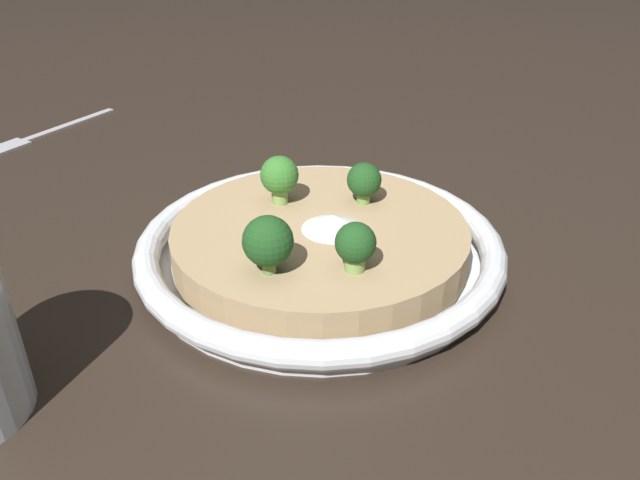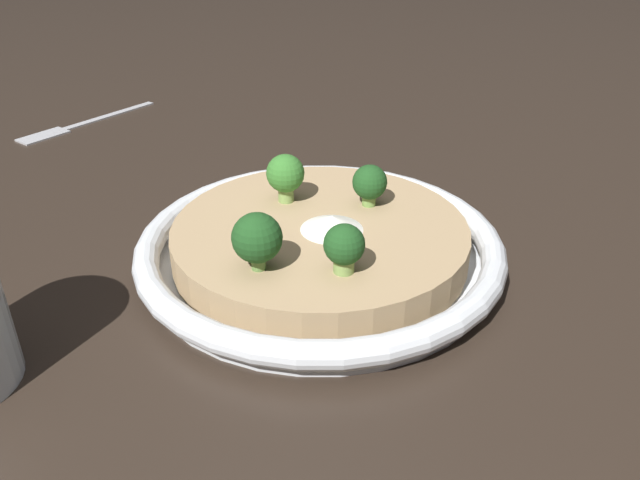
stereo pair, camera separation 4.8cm
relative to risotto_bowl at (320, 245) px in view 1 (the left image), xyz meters
name	(u,v)px [view 1 (the left image)]	position (x,y,z in m)	size (l,w,h in m)	color
ground_plane	(320,263)	(0.00, 0.00, -0.02)	(6.00, 6.00, 0.00)	#2D231C
risotto_bowl	(320,245)	(0.00, 0.00, 0.00)	(0.28, 0.28, 0.03)	silver
cheese_sprinkle	(334,221)	(0.01, 0.00, 0.02)	(0.05, 0.05, 0.01)	white
broccoli_back	(364,181)	(0.01, 0.05, 0.04)	(0.03, 0.03, 0.03)	#759E4C
broccoli_left	(279,177)	(-0.05, 0.01, 0.04)	(0.03, 0.03, 0.04)	#84A856
broccoli_right	(355,245)	(0.05, -0.04, 0.04)	(0.03, 0.03, 0.03)	#84A856
broccoli_front_right	(268,242)	(0.01, -0.07, 0.04)	(0.03, 0.03, 0.04)	#668E47
fork_utensil	(36,135)	(-0.43, 0.06, -0.01)	(0.03, 0.19, 0.00)	#B7B7BC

